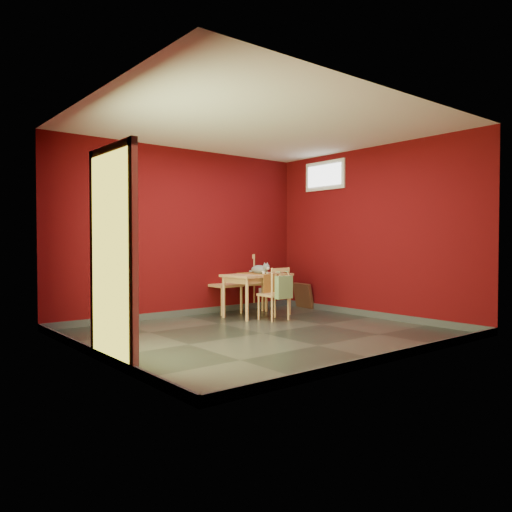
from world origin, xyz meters
TOP-DOWN VIEW (x-y plane):
  - ground at (0.00, 0.00)m, footprint 4.50×4.50m
  - room_shell at (0.00, 0.00)m, footprint 4.50×4.50m
  - doorway at (-2.23, -0.40)m, footprint 0.06×1.01m
  - window at (2.23, 1.00)m, footprint 0.05×0.90m
  - outlet_plate at (1.60, 1.99)m, footprint 0.08×0.02m
  - dining_table at (0.92, 1.24)m, footprint 1.16×0.76m
  - table_runner at (0.92, 1.13)m, footprint 0.39×0.69m
  - chair_far_left at (0.69, 1.88)m, footprint 0.46×0.46m
  - chair_far_right at (1.23, 1.92)m, footprint 0.57×0.57m
  - chair_near at (0.85, 0.73)m, footprint 0.39×0.39m
  - tote_bag at (0.85, 0.53)m, footprint 0.29×0.18m
  - cat at (0.95, 1.22)m, footprint 0.29×0.43m
  - picture_frame at (2.19, 1.48)m, footprint 0.18×0.46m

SIDE VIEW (x-z plane):
  - ground at x=0.00m, z-range 0.00..0.00m
  - room_shell at x=0.00m, z-range -2.20..2.30m
  - picture_frame at x=2.19m, z-range 0.00..0.45m
  - outlet_plate at x=1.60m, z-range 0.24..0.36m
  - chair_near at x=0.85m, z-range 0.01..0.82m
  - chair_far_right at x=1.23m, z-range 0.01..0.99m
  - chair_far_left at x=0.69m, z-range 0.01..1.00m
  - tote_bag at x=0.85m, z-range 0.32..0.72m
  - dining_table at x=0.92m, z-range 0.26..0.94m
  - table_runner at x=0.92m, z-range 0.46..0.80m
  - cat at x=0.95m, z-range 0.68..0.88m
  - doorway at x=-2.23m, z-range 0.06..2.19m
  - window at x=2.23m, z-range 2.10..2.60m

